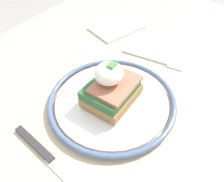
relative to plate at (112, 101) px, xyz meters
The scene contains 6 objects.
dining_table 0.12m from the plate, 155.80° to the left, with size 1.12×0.81×0.77m.
plate is the anchor object (origin of this frame).
sandwich 0.04m from the plate, 54.07° to the right, with size 0.10×0.08×0.08m.
fork 0.17m from the plate, behind, with size 0.03×0.15×0.00m.
knife 0.15m from the plate, ahead, with size 0.04×0.21×0.01m.
napkin 0.29m from the plate, 148.77° to the right, with size 0.14×0.10×0.01m, color silver.
Camera 1 is at (0.25, 0.15, 1.09)m, focal length 35.00 mm.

